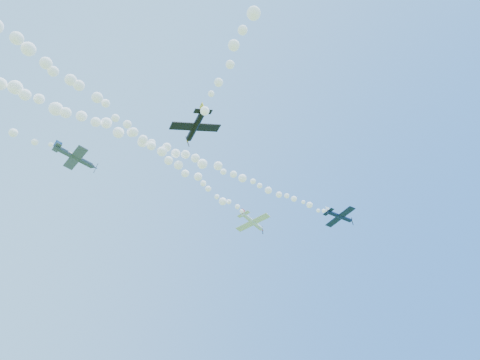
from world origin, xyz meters
TOP-DOWN VIEW (x-y plane):
  - plane_white at (13.69, 7.36)m, footprint 7.54×7.97m
  - smoke_trail_white at (-21.12, -0.94)m, footprint 65.32×17.67m
  - plane_navy at (27.62, -4.28)m, footprint 7.34×7.79m
  - smoke_trail_navy at (-9.20, 1.15)m, footprint 69.32×12.51m
  - plane_grey at (-23.11, 5.89)m, footprint 7.12×7.32m
  - plane_black at (-14.23, -13.89)m, footprint 6.45×6.48m

SIDE VIEW (x-z plane):
  - plane_black at x=-14.23m, z-range 39.44..42.09m
  - plane_grey at x=-23.11m, z-range 43.55..46.11m
  - smoke_trail_white at x=-21.12m, z-range 48.35..51.49m
  - plane_white at x=13.69m, z-range 48.94..51.49m
  - smoke_trail_navy at x=-9.20m, z-range 49.79..52.67m
  - plane_navy at x=27.62m, z-range 50.34..52.52m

